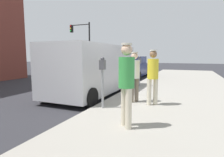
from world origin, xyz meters
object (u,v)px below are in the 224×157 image
at_px(pedestrian_in_white, 134,74).
at_px(traffic_light_corner, 82,39).
at_px(parking_meter_far, 139,66).
at_px(parked_van, 94,68).
at_px(pedestrian_in_yellow, 153,74).
at_px(parked_sedan_ahead, 134,68).
at_px(parking_meter_near, 103,74).
at_px(pedestrian_in_green, 126,79).

bearing_deg(pedestrian_in_white, traffic_light_corner, 127.69).
bearing_deg(parking_meter_far, pedestrian_in_white, -78.80).
xyz_separation_m(parked_van, traffic_light_corner, (-6.85, 10.39, 2.36)).
bearing_deg(pedestrian_in_yellow, parked_sedan_ahead, 109.35).
relative_size(pedestrian_in_white, traffic_light_corner, 0.32).
bearing_deg(parked_sedan_ahead, parking_meter_far, -71.28).
height_order(parking_meter_near, pedestrian_in_white, pedestrian_in_white).
bearing_deg(parking_meter_far, parking_meter_near, -90.00).
bearing_deg(pedestrian_in_green, parking_meter_near, 133.49).
height_order(pedestrian_in_green, parked_van, parked_van).
bearing_deg(pedestrian_in_white, parking_meter_far, 101.20).
distance_m(parking_meter_near, parked_van, 2.79).
bearing_deg(parking_meter_near, pedestrian_in_yellow, 35.21).
bearing_deg(parking_meter_far, traffic_light_corner, 135.14).
height_order(pedestrian_in_white, parked_sedan_ahead, pedestrian_in_white).
height_order(pedestrian_in_green, pedestrian_in_white, pedestrian_in_green).
height_order(parking_meter_far, pedestrian_in_yellow, pedestrian_in_yellow).
xyz_separation_m(pedestrian_in_green, parked_sedan_ahead, (-2.91, 10.91, -0.45)).
bearing_deg(parked_van, pedestrian_in_yellow, -27.14).
bearing_deg(traffic_light_corner, pedestrian_in_white, -52.31).
height_order(parking_meter_near, parked_sedan_ahead, parking_meter_near).
bearing_deg(pedestrian_in_white, parked_van, 149.49).
distance_m(parking_meter_near, pedestrian_in_white, 1.27).
distance_m(pedestrian_in_yellow, pedestrian_in_white, 0.66).
distance_m(pedestrian_in_yellow, parked_van, 3.15).
xyz_separation_m(parking_meter_near, traffic_light_corner, (-8.35, 12.75, 2.34)).
bearing_deg(parked_sedan_ahead, pedestrian_in_white, -74.13).
bearing_deg(pedestrian_in_green, pedestrian_in_yellow, 84.86).
relative_size(parking_meter_near, parking_meter_far, 1.00).
xyz_separation_m(pedestrian_in_yellow, traffic_light_corner, (-9.65, 11.83, 2.37)).
xyz_separation_m(parked_sedan_ahead, traffic_light_corner, (-6.56, 3.02, 2.77)).
bearing_deg(pedestrian_in_white, parking_meter_near, -121.66).
relative_size(pedestrian_in_yellow, pedestrian_in_green, 0.96).
bearing_deg(pedestrian_in_yellow, parked_van, 152.86).
xyz_separation_m(parking_meter_far, pedestrian_in_yellow, (1.30, -3.52, -0.03)).
xyz_separation_m(pedestrian_in_green, traffic_light_corner, (-9.46, 13.92, 2.32)).
bearing_deg(parked_sedan_ahead, pedestrian_in_yellow, -70.65).
distance_m(parking_meter_far, pedestrian_in_green, 5.72).
bearing_deg(parked_sedan_ahead, traffic_light_corner, 155.30).
distance_m(pedestrian_in_white, parked_sedan_ahead, 9.01).
height_order(pedestrian_in_green, traffic_light_corner, traffic_light_corner).
xyz_separation_m(pedestrian_in_green, parked_van, (-2.61, 3.53, -0.04)).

